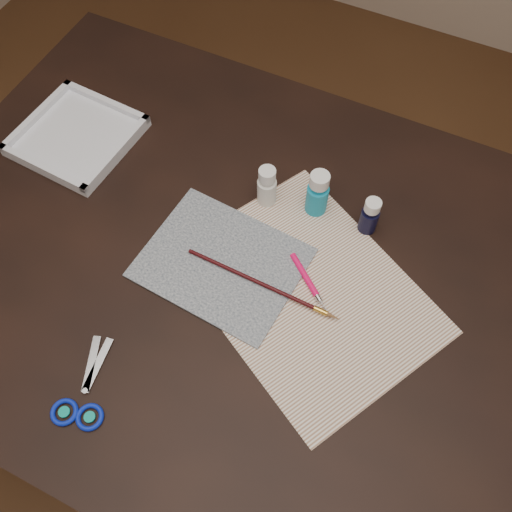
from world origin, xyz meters
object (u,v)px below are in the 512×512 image
at_px(paper, 308,291).
at_px(paint_bottle_navy, 370,216).
at_px(canvas, 222,262).
at_px(paint_bottle_cyan, 318,193).
at_px(palette_tray, 77,135).
at_px(paint_bottle_white, 267,186).
at_px(scissors, 84,381).

bearing_deg(paper, paint_bottle_navy, 74.60).
distance_m(canvas, paint_bottle_cyan, 0.21).
bearing_deg(paint_bottle_navy, palette_tray, -175.06).
xyz_separation_m(paper, paint_bottle_cyan, (-0.05, 0.16, 0.05)).
bearing_deg(canvas, palette_tray, 161.83).
relative_size(canvas, paint_bottle_white, 3.10).
relative_size(paint_bottle_cyan, scissors, 0.59).
bearing_deg(paint_bottle_white, scissors, -103.74).
distance_m(canvas, paint_bottle_white, 0.16).
bearing_deg(palette_tray, paint_bottle_cyan, 5.89).
distance_m(paint_bottle_white, paint_bottle_navy, 0.19).
height_order(paper, paint_bottle_navy, paint_bottle_navy).
distance_m(paint_bottle_white, paint_bottle_cyan, 0.09).
bearing_deg(scissors, canvas, -40.43).
distance_m(paint_bottle_cyan, scissors, 0.50).
xyz_separation_m(scissors, palette_tray, (-0.29, 0.41, 0.01)).
bearing_deg(paint_bottle_white, paint_bottle_navy, 6.58).
relative_size(paint_bottle_navy, palette_tray, 0.38).
relative_size(canvas, scissors, 1.62).
bearing_deg(paint_bottle_navy, paint_bottle_cyan, -179.75).
bearing_deg(scissors, palette_tray, 13.91).
relative_size(canvas, paint_bottle_cyan, 2.76).
height_order(paint_bottle_navy, scissors, paint_bottle_navy).
bearing_deg(scissors, paint_bottle_white, -35.62).
bearing_deg(paper, scissors, -130.32).
xyz_separation_m(paper, palette_tray, (-0.54, 0.11, 0.01)).
xyz_separation_m(paint_bottle_white, paint_bottle_cyan, (0.09, 0.02, 0.01)).
relative_size(paint_bottle_white, paint_bottle_cyan, 0.89).
xyz_separation_m(paint_bottle_cyan, scissors, (-0.20, -0.46, -0.04)).
bearing_deg(paint_bottle_cyan, paint_bottle_navy, 0.25).
bearing_deg(scissors, paint_bottle_navy, -54.67).
relative_size(paint_bottle_navy, scissors, 0.48).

